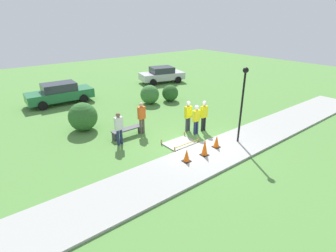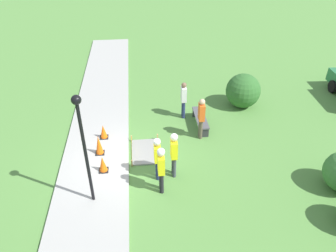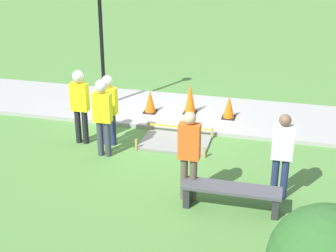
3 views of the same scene
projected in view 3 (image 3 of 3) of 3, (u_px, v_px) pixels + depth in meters
name	position (u px, v px, depth m)	size (l,w,h in m)	color
ground_plane	(156.00, 130.00, 12.92)	(60.00, 60.00, 0.00)	#51843D
sidewalk	(168.00, 110.00, 14.01)	(28.00, 2.51, 0.10)	#9E9E99
wet_concrete_patch	(175.00, 143.00, 12.18)	(1.64, 1.12, 0.28)	gray
traffic_cone_near_patch	(229.00, 107.00, 13.29)	(0.34, 0.34, 0.60)	black
traffic_cone_far_patch	(190.00, 99.00, 13.56)	(0.34, 0.34, 0.81)	black
traffic_cone_sidewalk_edge	(150.00, 101.00, 13.64)	(0.34, 0.34, 0.63)	black
park_bench	(231.00, 193.00, 9.49)	(1.83, 0.44, 0.47)	#2D2D33
worker_supervisor	(108.00, 105.00, 11.78)	(0.40, 0.25, 1.70)	navy
worker_assistant	(80.00, 100.00, 11.83)	(0.40, 0.26, 1.79)	black
worker_trainee	(103.00, 111.00, 11.22)	(0.40, 0.26, 1.80)	#383D47
bystander_in_orange_shirt	(189.00, 151.00, 9.53)	(0.40, 0.24, 1.81)	brown
bystander_in_gray_shirt	(282.00, 152.00, 9.61)	(0.40, 0.23, 1.74)	navy
lamppost_near	(100.00, 14.00, 13.28)	(0.28, 0.28, 3.84)	black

